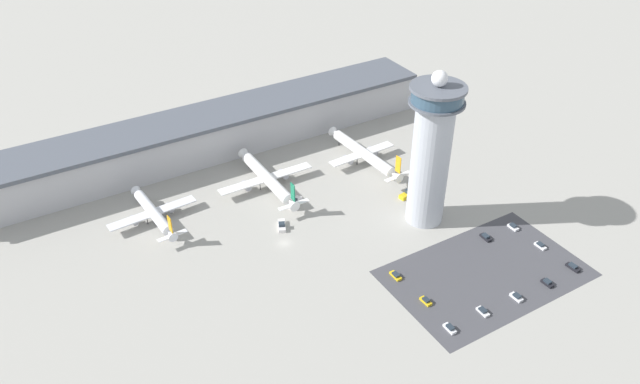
% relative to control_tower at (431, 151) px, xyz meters
% --- Properties ---
extents(ground_plane, '(1000.00, 1000.00, 0.00)m').
position_rel_control_tower_xyz_m(ground_plane, '(-50.31, 13.13, -28.29)').
color(ground_plane, '#9E9B93').
extents(terminal_building, '(201.57, 25.00, 17.87)m').
position_rel_control_tower_xyz_m(terminal_building, '(-50.31, 83.13, -19.26)').
color(terminal_building, '#B2B2B7').
rests_on(terminal_building, ground).
extents(control_tower, '(18.58, 18.58, 57.38)m').
position_rel_control_tower_xyz_m(control_tower, '(0.00, 0.00, 0.00)').
color(control_tower, '#ADB2BC').
rests_on(control_tower, ground).
extents(parking_lot_surface, '(64.00, 40.00, 0.01)m').
position_rel_control_tower_xyz_m(parking_lot_surface, '(-1.47, -33.90, -28.29)').
color(parking_lot_surface, '#424247').
rests_on(parking_lot_surface, ground).
extents(airplane_gate_alpha, '(32.68, 35.25, 11.87)m').
position_rel_control_tower_xyz_m(airplane_gate_alpha, '(-84.62, 47.95, -24.44)').
color(airplane_gate_alpha, silver).
rests_on(airplane_gate_alpha, ground).
extents(airplane_gate_bravo, '(38.79, 44.22, 13.62)m').
position_rel_control_tower_xyz_m(airplane_gate_bravo, '(-39.82, 46.68, -23.90)').
color(airplane_gate_bravo, white).
rests_on(airplane_gate_bravo, ground).
extents(airplane_gate_charlie, '(30.54, 45.58, 13.66)m').
position_rel_control_tower_xyz_m(airplane_gate_charlie, '(2.52, 42.88, -23.76)').
color(airplane_gate_charlie, white).
rests_on(airplane_gate_charlie, ground).
extents(service_truck_catering, '(5.11, 7.28, 2.41)m').
position_rel_control_tower_xyz_m(service_truck_catering, '(-46.88, 21.36, -27.47)').
color(service_truck_catering, black).
rests_on(service_truck_catering, ground).
extents(service_truck_fuel, '(6.52, 3.31, 2.93)m').
position_rel_control_tower_xyz_m(service_truck_fuel, '(3.11, 13.85, -27.27)').
color(service_truck_fuel, black).
rests_on(service_truck_fuel, ground).
extents(service_truck_baggage, '(7.59, 6.08, 2.78)m').
position_rel_control_tower_xyz_m(service_truck_baggage, '(-36.14, 31.32, -27.33)').
color(service_truck_baggage, black).
rests_on(service_truck_baggage, ground).
extents(car_black_suv, '(1.99, 4.87, 1.57)m').
position_rel_control_tower_xyz_m(car_black_suv, '(24.67, -46.69, -27.68)').
color(car_black_suv, black).
rests_on(car_black_suv, ground).
extents(car_yellow_taxi, '(1.97, 4.22, 1.60)m').
position_rel_control_tower_xyz_m(car_yellow_taxi, '(-1.38, -47.36, -27.67)').
color(car_yellow_taxi, black).
rests_on(car_yellow_taxi, ground).
extents(car_green_van, '(1.94, 4.38, 1.37)m').
position_rel_control_tower_xyz_m(car_green_van, '(-14.51, -46.61, -27.77)').
color(car_green_van, black).
rests_on(car_green_van, ground).
extents(car_white_wagon, '(1.89, 4.12, 1.52)m').
position_rel_control_tower_xyz_m(car_white_wagon, '(-26.49, -34.41, -27.71)').
color(car_white_wagon, black).
rests_on(car_white_wagon, ground).
extents(car_blue_compact, '(1.73, 4.31, 1.43)m').
position_rel_control_tower_xyz_m(car_blue_compact, '(23.99, -33.38, -27.74)').
color(car_blue_compact, black).
rests_on(car_blue_compact, ground).
extents(car_silver_sedan, '(1.88, 4.61, 1.40)m').
position_rel_control_tower_xyz_m(car_silver_sedan, '(-27.53, -20.35, -27.75)').
color(car_silver_sedan, black).
rests_on(car_silver_sedan, ground).
extents(car_grey_coupe, '(1.79, 4.34, 1.57)m').
position_rel_control_tower_xyz_m(car_grey_coupe, '(-27.60, -46.85, -27.68)').
color(car_grey_coupe, black).
rests_on(car_grey_coupe, ground).
extents(car_red_hatchback, '(1.94, 4.11, 1.51)m').
position_rel_control_tower_xyz_m(car_red_hatchback, '(11.74, -47.69, -27.71)').
color(car_red_hatchback, black).
rests_on(car_red_hatchback, ground).
extents(car_maroon_suv, '(1.87, 4.11, 1.59)m').
position_rel_control_tower_xyz_m(car_maroon_suv, '(23.58, -21.06, -27.67)').
color(car_maroon_suv, black).
rests_on(car_maroon_suv, ground).
extents(car_navy_sedan, '(2.02, 4.57, 1.49)m').
position_rel_control_tower_xyz_m(car_navy_sedan, '(11.14, -20.42, -27.72)').
color(car_navy_sedan, black).
rests_on(car_navy_sedan, ground).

